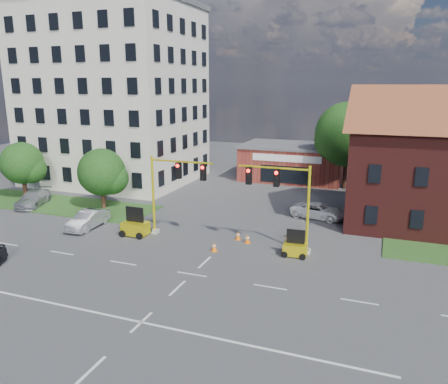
# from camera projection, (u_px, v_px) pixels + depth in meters

# --- Properties ---
(ground) EXTENTS (120.00, 120.00, 0.00)m
(ground) POSITION_uv_depth(u_px,v_px,m) (192.00, 274.00, 27.10)
(ground) COLOR #48484A
(ground) RESTS_ON ground
(grass_verge_nw) EXTENTS (22.00, 6.00, 0.08)m
(grass_verge_nw) POSITION_uv_depth(u_px,v_px,m) (50.00, 203.00, 43.00)
(grass_verge_nw) COLOR #315921
(grass_verge_nw) RESTS_ON ground
(lane_markings) EXTENTS (60.00, 36.00, 0.01)m
(lane_markings) POSITION_uv_depth(u_px,v_px,m) (169.00, 296.00, 24.37)
(lane_markings) COLOR white
(lane_markings) RESTS_ON ground
(office_block) EXTENTS (18.40, 15.40, 20.60)m
(office_block) POSITION_uv_depth(u_px,v_px,m) (114.00, 94.00, 51.34)
(office_block) COLOR silver
(office_block) RESTS_ON ground
(brick_shop) EXTENTS (12.40, 8.40, 4.30)m
(brick_shop) POSITION_uv_depth(u_px,v_px,m) (293.00, 162.00, 53.81)
(brick_shop) COLOR maroon
(brick_shop) RESTS_ON ground
(tree_large) EXTENTS (7.51, 7.15, 9.67)m
(tree_large) POSITION_uv_depth(u_px,v_px,m) (351.00, 137.00, 47.94)
(tree_large) COLOR #371F14
(tree_large) RESTS_ON ground
(tree_nw_front) EXTENTS (4.62, 4.40, 5.73)m
(tree_nw_front) POSITION_uv_depth(u_px,v_px,m) (104.00, 174.00, 40.60)
(tree_nw_front) COLOR #371F14
(tree_nw_front) RESTS_ON ground
(tree_nw_rear) EXTENTS (4.48, 4.27, 5.79)m
(tree_nw_rear) POSITION_uv_depth(u_px,v_px,m) (24.00, 165.00, 44.44)
(tree_nw_rear) COLOR #371F14
(tree_nw_rear) RESTS_ON ground
(signal_mast_west) EXTENTS (5.30, 0.60, 6.20)m
(signal_mast_west) POSITION_uv_depth(u_px,v_px,m) (172.00, 187.00, 33.09)
(signal_mast_west) COLOR #9A9B95
(signal_mast_west) RESTS_ON ground
(signal_mast_east) EXTENTS (5.30, 0.60, 6.20)m
(signal_mast_east) POSITION_uv_depth(u_px,v_px,m) (285.00, 197.00, 30.11)
(signal_mast_east) COLOR #9A9B95
(signal_mast_east) RESTS_ON ground
(trailer_west) EXTENTS (1.94, 1.30, 2.20)m
(trailer_west) POSITION_uv_depth(u_px,v_px,m) (135.00, 227.00, 33.89)
(trailer_west) COLOR yellow
(trailer_west) RESTS_ON ground
(trailer_east) EXTENTS (1.65, 1.16, 1.81)m
(trailer_east) POSITION_uv_depth(u_px,v_px,m) (295.00, 248.00, 29.87)
(trailer_east) COLOR yellow
(trailer_east) RESTS_ON ground
(cone_a) EXTENTS (0.40, 0.40, 0.70)m
(cone_a) POSITION_uv_depth(u_px,v_px,m) (214.00, 247.00, 30.75)
(cone_a) COLOR orange
(cone_a) RESTS_ON ground
(cone_b) EXTENTS (0.40, 0.40, 0.70)m
(cone_b) POSITION_uv_depth(u_px,v_px,m) (238.00, 235.00, 33.04)
(cone_b) COLOR orange
(cone_b) RESTS_ON ground
(cone_c) EXTENTS (0.40, 0.40, 0.70)m
(cone_c) POSITION_uv_depth(u_px,v_px,m) (247.00, 239.00, 32.33)
(cone_c) COLOR orange
(cone_c) RESTS_ON ground
(cone_d) EXTENTS (0.40, 0.40, 0.70)m
(cone_d) POSITION_uv_depth(u_px,v_px,m) (289.00, 233.00, 33.51)
(cone_d) COLOR orange
(cone_d) RESTS_ON ground
(pickup_white) EXTENTS (5.07, 2.93, 1.33)m
(pickup_white) POSITION_uv_depth(u_px,v_px,m) (318.00, 211.00, 38.31)
(pickup_white) COLOR white
(pickup_white) RESTS_ON ground
(sedan_silver_front) EXTENTS (1.73, 4.45, 1.44)m
(sedan_silver_front) POSITION_uv_depth(u_px,v_px,m) (88.00, 219.00, 35.66)
(sedan_silver_front) COLOR #A7A8AE
(sedan_silver_front) RESTS_ON ground
(sedan_silver_rear) EXTENTS (3.53, 5.33, 1.43)m
(sedan_silver_rear) POSITION_uv_depth(u_px,v_px,m) (33.00, 199.00, 42.18)
(sedan_silver_rear) COLOR #A7A8AE
(sedan_silver_rear) RESTS_ON ground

